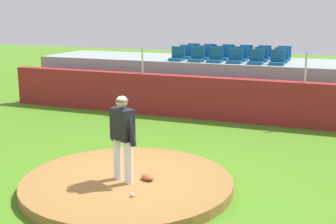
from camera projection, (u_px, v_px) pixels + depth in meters
The scene contains 27 objects.
ground_plane at pixel (128, 188), 9.11m from camera, with size 60.00×60.00×0.00m, color #477E1C.
pitchers_mound at pixel (127, 183), 9.09m from camera, with size 4.22×4.22×0.20m, color olive.
pitcher at pixel (123, 131), 8.73m from camera, with size 0.71×0.43×1.74m.
baseball at pixel (132, 195), 8.18m from camera, with size 0.07×0.07×0.07m, color white.
fielding_glove at pixel (147, 177), 8.98m from camera, with size 0.30×0.20×0.11m, color brown.
brick_barrier at pixel (215, 99), 14.70m from camera, with size 15.32×0.40×1.38m, color maroon.
fence_post_left at pixel (142, 60), 15.37m from camera, with size 0.06×0.06×0.91m, color silver.
fence_post_right at pixel (306, 67), 13.46m from camera, with size 0.06×0.06×0.91m, color silver.
bleacher_platform at pixel (231, 83), 16.72m from camera, with size 14.56×3.02×1.72m, color #8C9A9B.
stadium_chair_0 at pixel (177, 56), 16.23m from camera, with size 0.48×0.44×0.50m.
stadium_chair_1 at pixel (197, 57), 15.95m from camera, with size 0.48×0.44×0.50m.
stadium_chair_2 at pixel (215, 58), 15.72m from camera, with size 0.48×0.44×0.50m.
stadium_chair_3 at pixel (235, 59), 15.47m from camera, with size 0.48×0.44×0.50m.
stadium_chair_4 at pixel (256, 59), 15.20m from camera, with size 0.48×0.44×0.50m.
stadium_chair_5 at pixel (277, 60), 14.99m from camera, with size 0.48×0.44×0.50m.
stadium_chair_6 at pixel (185, 54), 16.94m from camera, with size 0.48×0.44×0.50m.
stadium_chair_7 at pixel (203, 55), 16.68m from camera, with size 0.48×0.44×0.50m.
stadium_chair_8 at pixel (222, 56), 16.46m from camera, with size 0.48×0.44×0.50m.
stadium_chair_9 at pixel (241, 56), 16.19m from camera, with size 0.48×0.44×0.50m.
stadium_chair_10 at pixel (261, 57), 15.98m from camera, with size 0.48×0.44×0.50m.
stadium_chair_11 at pixel (281, 58), 15.73m from camera, with size 0.48×0.44×0.50m.
stadium_chair_12 at pixel (193, 52), 17.71m from camera, with size 0.48×0.44×0.50m.
stadium_chair_13 at pixel (210, 53), 17.43m from camera, with size 0.48×0.44×0.50m.
stadium_chair_14 at pixel (228, 54), 17.19m from camera, with size 0.48×0.44×0.50m.
stadium_chair_15 at pixel (246, 54), 16.95m from camera, with size 0.48×0.44×0.50m.
stadium_chair_16 at pixel (264, 55), 16.71m from camera, with size 0.48×0.44×0.50m.
stadium_chair_17 at pixel (284, 56), 16.46m from camera, with size 0.48×0.44×0.50m.
Camera 1 is at (3.89, -7.66, 3.49)m, focal length 48.60 mm.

